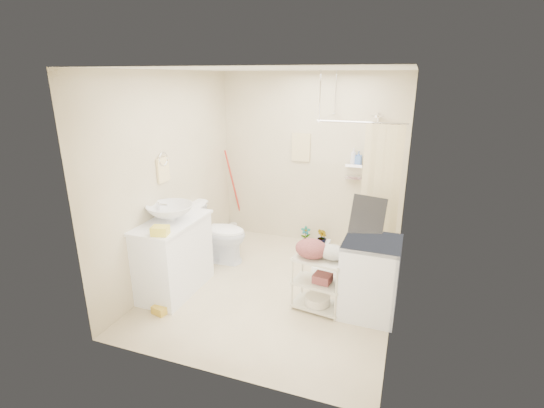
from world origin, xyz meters
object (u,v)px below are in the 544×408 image
at_px(washing_machine, 370,277).
at_px(laundry_rack, 318,279).
at_px(toilet, 217,233).
at_px(vanity, 173,256).

relative_size(washing_machine, laundry_rack, 1.14).
bearing_deg(toilet, laundry_rack, -118.43).
distance_m(washing_machine, laundry_rack, 0.56).
xyz_separation_m(toilet, washing_machine, (2.18, -0.61, 0.01)).
distance_m(vanity, toilet, 0.93).
relative_size(vanity, laundry_rack, 1.37).
bearing_deg(toilet, washing_machine, -109.79).
bearing_deg(vanity, washing_machine, 7.94).
bearing_deg(vanity, laundry_rack, 6.16).
xyz_separation_m(vanity, washing_machine, (2.30, 0.31, -0.02)).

